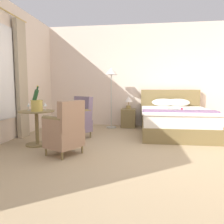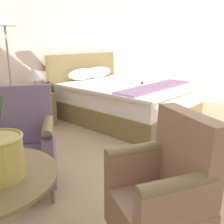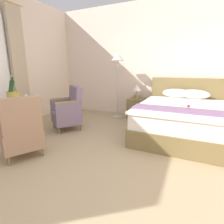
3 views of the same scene
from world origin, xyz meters
name	(u,v)px [view 1 (image 1 of 3)]	position (x,y,z in m)	size (l,w,h in m)	color
ground_plane	(148,156)	(0.00, 0.00, 0.00)	(7.45, 7.45, 0.00)	tan
wall_headboard_side	(146,76)	(0.00, 3.04, 1.49)	(5.98, 0.12, 2.98)	beige
bed	(175,120)	(0.70, 1.87, 0.34)	(1.66, 2.12, 1.08)	olive
nightstand	(128,118)	(-0.48, 2.68, 0.27)	(0.43, 0.46, 0.53)	olive
bedside_lamp	(129,101)	(-0.48, 2.68, 0.77)	(0.22, 0.22, 0.36)	olive
floor_lamp_brass	(111,78)	(-0.96, 2.50, 1.40)	(0.33, 0.33, 1.69)	#AFAEA2
side_table_round	(37,125)	(-2.16, 0.42, 0.41)	(0.70, 0.70, 0.69)	olive
champagne_bucket	(37,104)	(-2.11, 0.35, 0.83)	(0.23, 0.23, 0.50)	tan
wine_glass_near_bucket	(45,105)	(-2.04, 0.55, 0.80)	(0.08, 0.08, 0.15)	white
wine_glass_near_edge	(29,105)	(-2.32, 0.44, 0.79)	(0.07, 0.07, 0.15)	white
armchair_by_window	(77,119)	(-1.57, 1.19, 0.42)	(0.79, 0.79, 0.94)	olive
armchair_facing_bed	(66,130)	(-1.38, -0.12, 0.42)	(0.68, 0.70, 0.93)	olive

